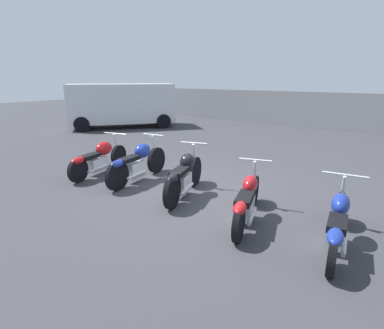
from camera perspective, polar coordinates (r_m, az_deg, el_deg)
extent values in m
plane|color=#38383D|center=(6.59, 0.60, -5.22)|extent=(60.00, 60.00, 0.00)
cube|color=gray|center=(15.74, 24.73, 9.15)|extent=(40.00, 0.04, 1.76)
cylinder|color=black|center=(8.72, -13.80, 1.69)|extent=(0.25, 0.60, 0.59)
cylinder|color=black|center=(7.59, -20.89, -1.08)|extent=(0.25, 0.60, 0.59)
cube|color=silver|center=(8.09, -17.43, 0.06)|extent=(0.34, 0.60, 0.32)
ellipsoid|color=#AD1419|center=(8.20, -16.44, 2.95)|extent=(0.43, 0.60, 0.35)
cube|color=black|center=(7.83, -18.86, 1.48)|extent=(0.38, 0.61, 0.10)
ellipsoid|color=#AD1419|center=(7.56, -20.80, 0.73)|extent=(0.31, 0.48, 0.16)
cylinder|color=silver|center=(8.51, -14.49, 5.74)|extent=(0.69, 0.22, 0.04)
cylinder|color=silver|center=(8.61, -14.14, 3.69)|extent=(0.11, 0.25, 0.63)
cylinder|color=silver|center=(7.92, -17.47, -0.73)|extent=(0.24, 0.68, 0.07)
cylinder|color=black|center=(7.88, -6.80, 0.82)|extent=(0.21, 0.68, 0.67)
cylinder|color=black|center=(6.77, -14.05, -2.12)|extent=(0.21, 0.68, 0.67)
cube|color=silver|center=(7.26, -10.50, -0.94)|extent=(0.29, 0.56, 0.37)
ellipsoid|color=navy|center=(7.35, -9.43, 2.59)|extent=(0.38, 0.52, 0.36)
cube|color=black|center=(6.99, -11.92, 1.01)|extent=(0.34, 0.61, 0.10)
ellipsoid|color=navy|center=(6.73, -13.92, 0.17)|extent=(0.27, 0.47, 0.16)
cylinder|color=silver|center=(7.65, -7.40, 5.62)|extent=(0.61, 0.14, 0.04)
cylinder|color=silver|center=(7.76, -7.09, 3.18)|extent=(0.09, 0.26, 0.67)
cylinder|color=silver|center=(7.10, -10.46, -1.91)|extent=(0.18, 0.65, 0.07)
cylinder|color=black|center=(6.90, 0.58, -1.29)|extent=(0.32, 0.66, 0.67)
cylinder|color=black|center=(5.69, -3.80, -5.20)|extent=(0.32, 0.66, 0.67)
cube|color=silver|center=(6.24, -1.61, -3.54)|extent=(0.35, 0.53, 0.37)
ellipsoid|color=black|center=(6.33, -0.90, 0.57)|extent=(0.42, 0.50, 0.34)
cube|color=black|center=(5.93, -2.42, -1.38)|extent=(0.42, 0.62, 0.10)
ellipsoid|color=black|center=(5.64, -3.66, -2.49)|extent=(0.34, 0.48, 0.16)
cylinder|color=silver|center=(6.64, 0.33, 4.12)|extent=(0.59, 0.24, 0.04)
cylinder|color=silver|center=(6.76, 0.46, 1.36)|extent=(0.13, 0.26, 0.67)
cylinder|color=silver|center=(6.10, -1.00, -4.67)|extent=(0.28, 0.64, 0.07)
cylinder|color=black|center=(5.99, 11.76, -4.84)|extent=(0.28, 0.59, 0.58)
cylinder|color=black|center=(4.65, 8.88, -11.07)|extent=(0.28, 0.59, 0.58)
cube|color=silver|center=(5.26, 10.35, -8.16)|extent=(0.36, 0.57, 0.32)
ellipsoid|color=#AD1419|center=(5.36, 11.02, -3.68)|extent=(0.39, 0.55, 0.30)
cube|color=black|center=(4.92, 9.99, -6.38)|extent=(0.41, 0.63, 0.10)
ellipsoid|color=#AD1419|center=(4.59, 9.14, -8.20)|extent=(0.33, 0.48, 0.16)
cylinder|color=silver|center=(5.70, 11.97, 0.85)|extent=(0.58, 0.22, 0.04)
cylinder|color=silver|center=(5.84, 11.86, -2.06)|extent=(0.12, 0.25, 0.63)
cylinder|color=silver|center=(5.13, 11.36, -9.56)|extent=(0.26, 0.62, 0.07)
cylinder|color=black|center=(5.68, 26.35, -7.56)|extent=(0.20, 0.57, 0.56)
cylinder|color=black|center=(4.28, 25.20, -15.28)|extent=(0.20, 0.57, 0.56)
cube|color=silver|center=(4.91, 25.77, -11.55)|extent=(0.29, 0.59, 0.31)
ellipsoid|color=navy|center=(5.02, 26.43, -6.77)|extent=(0.35, 0.54, 0.31)
cube|color=black|center=(4.56, 25.96, -10.04)|extent=(0.33, 0.55, 0.10)
ellipsoid|color=navy|center=(4.21, 25.62, -12.31)|extent=(0.27, 0.47, 0.16)
cylinder|color=silver|center=(5.38, 27.13, -1.76)|extent=(0.67, 0.15, 0.04)
cylinder|color=silver|center=(5.52, 26.73, -4.74)|extent=(0.09, 0.25, 0.62)
cylinder|color=silver|center=(4.80, 27.02, -13.15)|extent=(0.19, 0.69, 0.07)
cube|color=silver|center=(15.60, -13.22, 11.32)|extent=(4.54, 5.22, 1.85)
cube|color=black|center=(15.89, -4.09, 13.28)|extent=(1.46, 1.06, 0.55)
cylinder|color=black|center=(16.81, -6.63, 9.03)|extent=(0.59, 0.70, 0.70)
cylinder|color=black|center=(14.99, -5.45, 8.20)|extent=(0.59, 0.70, 0.70)
cylinder|color=black|center=(16.64, -19.84, 8.12)|extent=(0.59, 0.70, 0.70)
cylinder|color=black|center=(14.79, -20.27, 7.18)|extent=(0.59, 0.70, 0.70)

